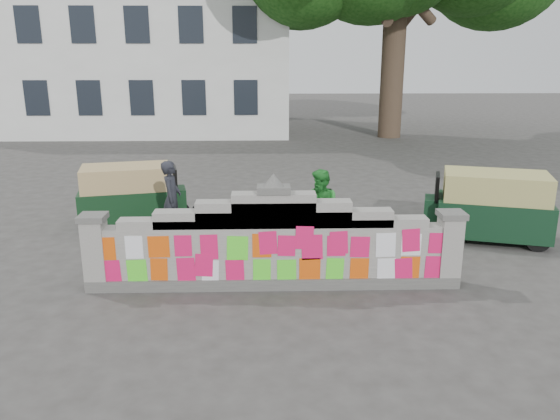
% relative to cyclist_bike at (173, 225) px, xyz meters
% --- Properties ---
extents(ground, '(100.00, 100.00, 0.00)m').
position_rel_cyclist_bike_xyz_m(ground, '(2.06, -2.13, -0.47)').
color(ground, '#383533').
rests_on(ground, ground).
extents(parapet_wall, '(6.48, 0.44, 2.01)m').
position_rel_cyclist_bike_xyz_m(parapet_wall, '(2.06, -2.13, 0.28)').
color(parapet_wall, '#4C4C49').
rests_on(parapet_wall, ground).
extents(building, '(16.00, 10.00, 8.90)m').
position_rel_cyclist_bike_xyz_m(building, '(-4.94, 19.86, 3.55)').
color(building, silver).
rests_on(building, ground).
extents(cyclist_bike, '(1.79, 0.66, 0.93)m').
position_rel_cyclist_bike_xyz_m(cyclist_bike, '(0.00, 0.00, 0.00)').
color(cyclist_bike, black).
rests_on(cyclist_bike, ground).
extents(cyclist_rider, '(0.39, 0.59, 1.58)m').
position_rel_cyclist_bike_xyz_m(cyclist_rider, '(0.00, 0.00, 0.32)').
color(cyclist_rider, '#212229').
rests_on(cyclist_rider, ground).
extents(pedestrian, '(1.01, 1.02, 1.66)m').
position_rel_cyclist_bike_xyz_m(pedestrian, '(3.07, -0.20, 0.37)').
color(pedestrian, '#268C2F').
rests_on(pedestrian, ground).
extents(rickshaw_left, '(2.61, 1.61, 1.40)m').
position_rel_cyclist_bike_xyz_m(rickshaw_left, '(-1.27, 1.68, 0.26)').
color(rickshaw_left, black).
rests_on(rickshaw_left, ground).
extents(rickshaw_right, '(2.77, 1.86, 1.49)m').
position_rel_cyclist_bike_xyz_m(rickshaw_right, '(6.76, 0.27, 0.31)').
color(rickshaw_right, black).
rests_on(rickshaw_right, ground).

